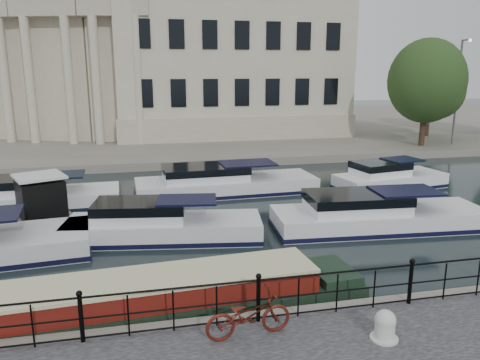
% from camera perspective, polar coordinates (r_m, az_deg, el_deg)
% --- Properties ---
extents(ground_plane, '(160.00, 160.00, 0.00)m').
position_cam_1_polar(ground_plane, '(13.86, -0.23, -14.18)').
color(ground_plane, black).
rests_on(ground_plane, ground).
extents(far_bank, '(120.00, 42.00, 0.55)m').
position_cam_1_polar(far_bank, '(51.44, -9.60, 6.33)').
color(far_bank, '#6B665B').
rests_on(far_bank, ground_plane).
extents(railing, '(24.14, 0.14, 1.22)m').
position_cam_1_polar(railing, '(11.37, 2.26, -13.92)').
color(railing, black).
rests_on(railing, near_quay).
extents(civic_building, '(53.55, 31.84, 16.85)m').
position_cam_1_polar(civic_building, '(46.74, -10.88, 13.91)').
color(civic_building, '#ADA38C').
rests_on(civic_building, far_bank).
extents(bicycle, '(2.04, 0.87, 1.04)m').
position_cam_1_polar(bicycle, '(10.84, 1.03, -16.13)').
color(bicycle, '#4D140D').
rests_on(bicycle, near_quay).
extents(mooring_bollard, '(0.62, 0.62, 0.70)m').
position_cam_1_polar(mooring_bollard, '(11.30, 17.25, -16.60)').
color(mooring_bollard, beige).
rests_on(mooring_bollard, near_quay).
extents(narrowboat, '(14.66, 2.94, 1.54)m').
position_cam_1_polar(narrowboat, '(12.86, -17.25, -15.33)').
color(narrowboat, black).
rests_on(narrowboat, ground_plane).
extents(harbour_hut, '(3.20, 2.97, 2.16)m').
position_cam_1_polar(harbour_hut, '(21.50, -23.05, -2.43)').
color(harbour_hut, '#6B665B').
rests_on(harbour_hut, ground_plane).
extents(cabin_cruisers, '(28.32, 10.51, 1.99)m').
position_cam_1_polar(cabin_cruisers, '(20.77, -5.96, -3.62)').
color(cabin_cruisers, silver).
rests_on(cabin_cruisers, ground_plane).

